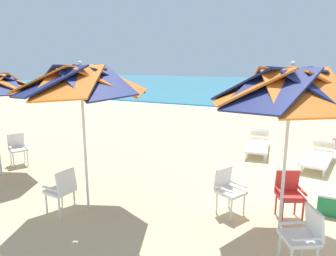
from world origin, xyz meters
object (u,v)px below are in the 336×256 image
object	(u,v)px
plastic_chair_2	(228,188)
plastic_chair_4	(18,147)
beach_umbrella_1	(81,82)
sun_lounger_1	(319,156)
plastic_chair_0	(304,234)
beach_umbrella_0	(291,89)
cooler_box	(332,204)
sun_lounger_2	(258,143)
plastic_chair_3	(62,189)
plastic_chair_1	(289,192)

from	to	relation	value
plastic_chair_2	plastic_chair_4	bearing A→B (deg)	177.85
beach_umbrella_1	plastic_chair_2	bearing A→B (deg)	22.43
plastic_chair_2	sun_lounger_1	xyz separation A→B (m)	(1.52, 3.73, -0.22)
plastic_chair_0	plastic_chair_4	xyz separation A→B (m)	(-7.27, 1.29, 0.00)
beach_umbrella_0	beach_umbrella_1	distance (m)	3.48
beach_umbrella_1	cooler_box	world-z (taller)	beach_umbrella_1
sun_lounger_2	cooler_box	xyz separation A→B (m)	(1.97, -3.54, -0.08)
beach_umbrella_1	cooler_box	bearing A→B (deg)	23.42
beach_umbrella_1	plastic_chair_3	size ratio (longest dim) A/B	3.23
plastic_chair_1	sun_lounger_1	bearing A→B (deg)	81.85
plastic_chair_4	plastic_chair_1	bearing A→B (deg)	0.74
beach_umbrella_1	cooler_box	size ratio (longest dim) A/B	5.60
plastic_chair_0	plastic_chair_4	size ratio (longest dim) A/B	1.00
plastic_chair_1	cooler_box	size ratio (longest dim) A/B	1.73
plastic_chair_4	plastic_chair_2	bearing A→B (deg)	-2.15
beach_umbrella_0	sun_lounger_1	bearing A→B (deg)	82.36
beach_umbrella_1	sun_lounger_2	size ratio (longest dim) A/B	1.27
plastic_chair_1	plastic_chair_3	xyz separation A→B (m)	(-3.78, -1.67, 0.00)
sun_lounger_2	cooler_box	size ratio (longest dim) A/B	4.41
plastic_chair_1	plastic_chair_2	distance (m)	1.08
beach_umbrella_0	sun_lounger_1	size ratio (longest dim) A/B	1.26
beach_umbrella_1	plastic_chair_4	xyz separation A→B (m)	(-3.48, 1.24, -1.94)
plastic_chair_0	sun_lounger_1	world-z (taller)	plastic_chair_0
plastic_chair_1	plastic_chair_4	distance (m)	6.96
plastic_chair_1	plastic_chair_3	size ratio (longest dim) A/B	1.00
plastic_chair_0	plastic_chair_4	bearing A→B (deg)	169.90
plastic_chair_1	beach_umbrella_1	xyz separation A→B (m)	(-3.48, -1.32, 1.94)
beach_umbrella_0	plastic_chair_4	xyz separation A→B (m)	(-6.90, 0.60, -1.89)
plastic_chair_1	plastic_chair_4	world-z (taller)	same
beach_umbrella_0	sun_lounger_1	world-z (taller)	beach_umbrella_0
sun_lounger_2	plastic_chair_1	bearing A→B (deg)	-72.98
plastic_chair_0	plastic_chair_2	world-z (taller)	same
plastic_chair_0	cooler_box	xyz separation A→B (m)	(0.42, 1.88, -0.30)
beach_umbrella_0	beach_umbrella_1	size ratio (longest dim) A/B	1.00
plastic_chair_4	sun_lounger_1	world-z (taller)	plastic_chair_4
plastic_chair_0	cooler_box	distance (m)	1.95
sun_lounger_1	sun_lounger_2	xyz separation A→B (m)	(-1.73, 0.62, 0.00)
sun_lounger_2	beach_umbrella_0	bearing A→B (deg)	-76.04
sun_lounger_1	plastic_chair_1	bearing A→B (deg)	-98.15
beach_umbrella_0	plastic_chair_4	bearing A→B (deg)	175.03
plastic_chair_0	sun_lounger_2	size ratio (longest dim) A/B	0.39
plastic_chair_1	beach_umbrella_1	size ratio (longest dim) A/B	0.31
plastic_chair_2	sun_lounger_2	xyz separation A→B (m)	(-0.21, 4.36, -0.22)
plastic_chair_2	plastic_chair_4	size ratio (longest dim) A/B	1.00
plastic_chair_3	plastic_chair_4	distance (m)	3.55
plastic_chair_3	sun_lounger_2	bearing A→B (deg)	66.04
plastic_chair_0	plastic_chair_3	world-z (taller)	same
cooler_box	plastic_chair_0	bearing A→B (deg)	-102.55
plastic_chair_3	cooler_box	size ratio (longest dim) A/B	1.73
sun_lounger_1	beach_umbrella_1	bearing A→B (deg)	-129.93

